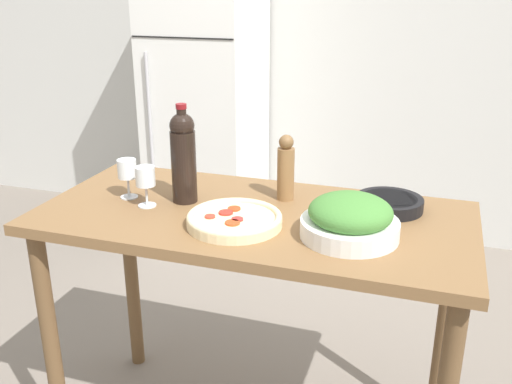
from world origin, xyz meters
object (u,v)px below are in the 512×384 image
object	(u,v)px
refrigerator	(206,99)
pepper_mill	(286,169)
homemade_pizza	(234,219)
cast_iron_skillet	(388,203)
wine_bottle	(183,156)
wine_glass_far	(127,171)
wine_glass_near	(145,179)
salad_bowl	(350,219)

from	to	relation	value
refrigerator	pepper_mill	xyz separation A→B (m)	(0.93, -1.51, 0.10)
homemade_pizza	cast_iron_skillet	xyz separation A→B (m)	(0.43, 0.28, 0.00)
wine_bottle	wine_glass_far	world-z (taller)	wine_bottle
wine_bottle	homemade_pizza	xyz separation A→B (m)	(0.23, -0.14, -0.14)
wine_glass_near	cast_iron_skillet	size ratio (longest dim) A/B	0.41
refrigerator	wine_glass_far	xyz separation A→B (m)	(0.41, -1.66, 0.09)
refrigerator	wine_glass_near	xyz separation A→B (m)	(0.51, -1.71, 0.09)
wine_glass_far	cast_iron_skillet	size ratio (longest dim) A/B	0.41
wine_bottle	salad_bowl	xyz separation A→B (m)	(0.57, -0.12, -0.10)
salad_bowl	wine_glass_far	bearing A→B (deg)	173.54
refrigerator	cast_iron_skillet	world-z (taller)	refrigerator
pepper_mill	homemade_pizza	size ratio (longest dim) A/B	0.77
wine_glass_far	homemade_pizza	bearing A→B (deg)	-14.56
cast_iron_skillet	homemade_pizza	bearing A→B (deg)	-147.40
wine_glass_near	homemade_pizza	size ratio (longest dim) A/B	0.47
wine_glass_near	wine_glass_far	size ratio (longest dim) A/B	1.00
homemade_pizza	wine_bottle	bearing A→B (deg)	148.38
wine_bottle	salad_bowl	world-z (taller)	wine_bottle
wine_glass_near	cast_iron_skillet	world-z (taller)	wine_glass_near
wine_glass_far	salad_bowl	size ratio (longest dim) A/B	0.47
wine_bottle	pepper_mill	bearing A→B (deg)	21.29
refrigerator	cast_iron_skillet	bearing A→B (deg)	-49.74
wine_bottle	pepper_mill	xyz separation A→B (m)	(0.32, 0.12, -0.05)
wine_glass_far	cast_iron_skillet	xyz separation A→B (m)	(0.86, 0.16, -0.07)
wine_bottle	salad_bowl	size ratio (longest dim) A/B	1.16
refrigerator	wine_glass_near	distance (m)	1.79
refrigerator	wine_bottle	bearing A→B (deg)	-69.53
wine_bottle	cast_iron_skillet	size ratio (longest dim) A/B	1.01
refrigerator	pepper_mill	world-z (taller)	refrigerator
salad_bowl	cast_iron_skillet	world-z (taller)	salad_bowl
cast_iron_skillet	refrigerator	bearing A→B (deg)	130.26
refrigerator	cast_iron_skillet	xyz separation A→B (m)	(1.27, -1.50, 0.02)
wine_bottle	refrigerator	bearing A→B (deg)	110.47
wine_glass_far	homemade_pizza	xyz separation A→B (m)	(0.43, -0.11, -0.08)
wine_glass_far	pepper_mill	size ratio (longest dim) A/B	0.60
pepper_mill	wine_glass_near	bearing A→B (deg)	-153.85
refrigerator	wine_bottle	size ratio (longest dim) A/B	5.49
wine_glass_near	pepper_mill	size ratio (longest dim) A/B	0.60
wine_glass_far	salad_bowl	world-z (taller)	wine_glass_far
homemade_pizza	pepper_mill	bearing A→B (deg)	71.60
salad_bowl	cast_iron_skillet	xyz separation A→B (m)	(0.08, 0.25, -0.03)
wine_glass_near	salad_bowl	bearing A→B (deg)	-3.06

